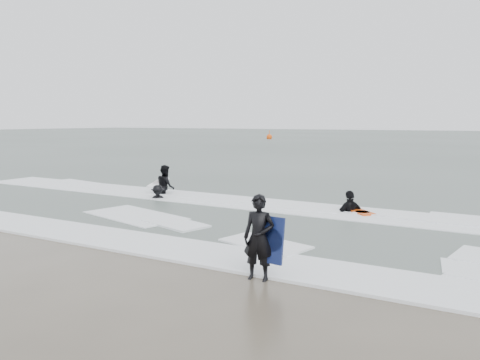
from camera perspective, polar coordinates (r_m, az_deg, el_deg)
The scene contains 9 objects.
ground at distance 13.35m, azimuth -10.80°, elevation -7.04°, with size 320.00×320.00×0.00m, color brown.
sea at distance 90.25m, azimuth 24.45°, elevation 4.54°, with size 320.00×320.00×0.00m, color #47544C.
surfer_centre at distance 9.90m, azimuth 2.28°, elevation -12.01°, with size 0.66×0.43×1.80m, color black.
surfer_wading at distance 20.84m, azimuth -9.04°, elevation -1.87°, with size 0.92×0.72×1.90m, color black.
surfer_breaker at distance 19.64m, azimuth -9.98°, elevation -2.45°, with size 0.96×0.55×1.49m, color black.
surfer_right_near at distance 17.11m, azimuth 13.26°, elevation -3.95°, with size 1.15×0.48×1.96m, color black.
surf_foam at distance 16.25m, azimuth -2.28°, elevation -4.21°, with size 30.03×9.06×0.09m.
bodyboards at distance 15.56m, azimuth 1.56°, elevation -3.00°, with size 9.97×8.22×1.25m.
buoy at distance 84.08m, azimuth 3.59°, elevation 5.26°, with size 1.00×1.00×1.65m.
Camera 1 is at (8.46, -9.80, 3.26)m, focal length 35.00 mm.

